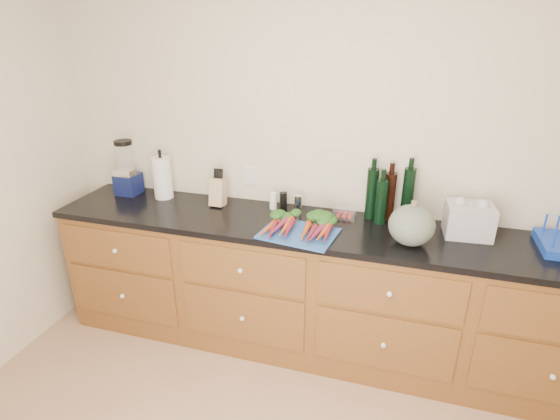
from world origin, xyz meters
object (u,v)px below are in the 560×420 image
(carrots, at_px, (301,225))
(squash, at_px, (412,225))
(knife_block, at_px, (218,192))
(blender_appliance, at_px, (127,171))
(paper_towel, at_px, (162,178))
(tomato_box, at_px, (345,213))
(cutting_board, at_px, (299,233))

(carrots, relative_size, squash, 1.69)
(squash, height_order, knife_block, squash)
(blender_appliance, relative_size, paper_towel, 1.34)
(squash, xyz_separation_m, tomato_box, (-0.42, 0.27, -0.09))
(squash, bearing_deg, carrots, -178.88)
(blender_appliance, distance_m, paper_towel, 0.30)
(paper_towel, relative_size, tomato_box, 2.11)
(knife_block, distance_m, tomato_box, 0.89)
(cutting_board, xyz_separation_m, tomato_box, (0.23, 0.33, 0.03))
(cutting_board, height_order, paper_towel, paper_towel)
(squash, distance_m, paper_towel, 1.78)
(blender_appliance, xyz_separation_m, tomato_box, (1.63, 0.01, -0.15))
(cutting_board, xyz_separation_m, blender_appliance, (-1.40, 0.32, 0.17))
(blender_appliance, height_order, tomato_box, blender_appliance)
(carrots, bearing_deg, squash, 1.12)
(paper_towel, bearing_deg, knife_block, -2.56)
(knife_block, bearing_deg, paper_towel, 177.44)
(blender_appliance, bearing_deg, knife_block, -1.38)
(cutting_board, xyz_separation_m, knife_block, (-0.66, 0.30, 0.09))
(cutting_board, xyz_separation_m, carrots, (0.00, 0.05, 0.03))
(cutting_board, relative_size, blender_appliance, 1.09)
(squash, distance_m, knife_block, 1.33)
(squash, distance_m, blender_appliance, 2.07)
(squash, xyz_separation_m, blender_appliance, (-2.05, 0.25, 0.06))
(paper_towel, bearing_deg, tomato_box, 0.43)
(cutting_board, relative_size, knife_block, 2.29)
(knife_block, bearing_deg, cutting_board, -24.44)
(carrots, distance_m, blender_appliance, 1.43)
(paper_towel, height_order, tomato_box, paper_towel)
(cutting_board, distance_m, blender_appliance, 1.45)
(cutting_board, xyz_separation_m, squash, (0.65, 0.06, 0.11))
(blender_appliance, relative_size, tomato_box, 2.83)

